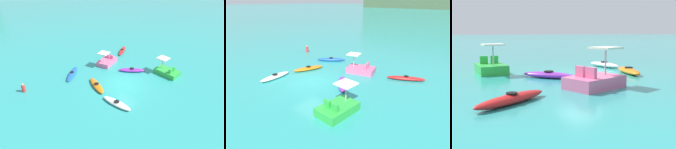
# 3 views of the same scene
# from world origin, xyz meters

# --- Properties ---
(ground_plane) EXTENTS (600.00, 600.00, 0.00)m
(ground_plane) POSITION_xyz_m (0.00, 0.00, 0.00)
(ground_plane) COLOR teal
(kayak_white) EXTENTS (0.78, 2.82, 0.37)m
(kayak_white) POSITION_xyz_m (-2.83, -1.40, 0.16)
(kayak_white) COLOR white
(kayak_white) RESTS_ON ground_plane
(kayak_orange) EXTENTS (1.76, 2.92, 0.37)m
(kayak_orange) POSITION_xyz_m (-2.06, 1.73, 0.16)
(kayak_orange) COLOR orange
(kayak_orange) RESTS_ON ground_plane
(kayak_red) EXTENTS (3.00, 1.79, 0.37)m
(kayak_red) POSITION_xyz_m (6.05, 4.94, 0.16)
(kayak_red) COLOR red
(kayak_red) RESTS_ON ground_plane
(kayak_purple) EXTENTS (2.33, 2.70, 0.37)m
(kayak_purple) POSITION_xyz_m (2.57, 0.89, 0.16)
(kayak_purple) COLOR purple
(kayak_purple) RESTS_ON ground_plane
(pedal_boat_pink) EXTENTS (2.67, 1.99, 1.68)m
(pedal_boat_pink) POSITION_xyz_m (2.16, 4.19, 0.34)
(pedal_boat_pink) COLOR pink
(pedal_boat_pink) RESTS_ON ground_plane
(pedal_boat_green) EXTENTS (1.74, 2.57, 1.68)m
(pedal_boat_green) POSITION_xyz_m (4.56, -2.31, 0.34)
(pedal_boat_green) COLOR green
(pedal_boat_green) RESTS_ON ground_plane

